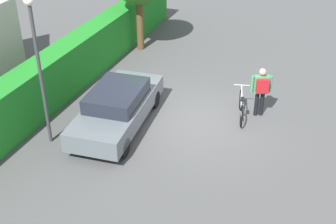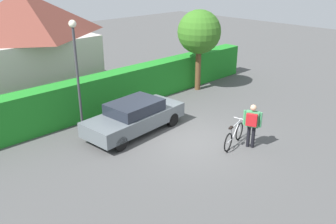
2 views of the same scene
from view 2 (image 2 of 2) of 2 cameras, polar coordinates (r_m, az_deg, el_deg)
The scene contains 8 objects.
ground_plane at distance 13.85m, azimuth 3.77°, elevation -4.48°, with size 60.00×60.00×0.00m, color #4B4B4B.
hedge_row at distance 16.86m, azimuth -8.24°, elevation 3.48°, with size 17.56×0.90×1.73m, color #1F7E23.
house_distant at distance 18.90m, azimuth -21.34°, elevation 9.87°, with size 6.19×4.23×5.19m.
parked_car_near at distance 14.28m, azimuth -5.30°, elevation -0.67°, with size 4.38×2.02×1.30m.
bicycle at distance 13.52m, azimuth 10.43°, elevation -3.72°, with size 1.75×0.64×0.89m.
person_rider at distance 13.22m, azimuth 13.21°, elevation -1.57°, with size 0.48×0.63×1.67m.
street_lamp at distance 14.00m, azimuth -14.37°, elevation 7.58°, with size 0.28×0.28×4.42m.
tree_kerbside at distance 18.82m, azimuth 4.98°, elevation 12.48°, with size 2.23×2.23×4.21m.
Camera 2 is at (-9.21, -8.28, 6.21)m, focal length 38.36 mm.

